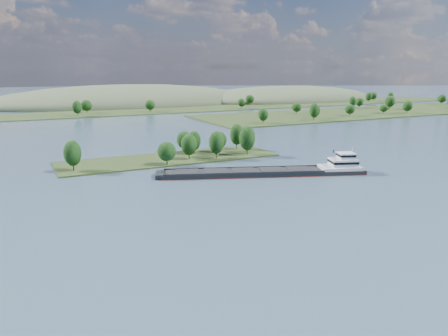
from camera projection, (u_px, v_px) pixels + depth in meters
ground at (228, 192)px, 148.20m from camera, size 1800.00×1800.00×0.00m
tree_island at (185, 150)px, 201.65m from camera, size 100.00×31.61×15.14m
right_bank at (365, 112)px, 404.42m from camera, size 320.00×90.00×15.20m
back_shoreline at (98, 113)px, 396.14m from camera, size 900.00×60.00×14.42m
hill_east at (286, 100)px, 565.81m from camera, size 260.00×140.00×36.00m
hill_west at (128, 104)px, 506.32m from camera, size 320.00×160.00×44.00m
cargo_barge at (276, 171)px, 172.28m from camera, size 80.83×37.25×11.15m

